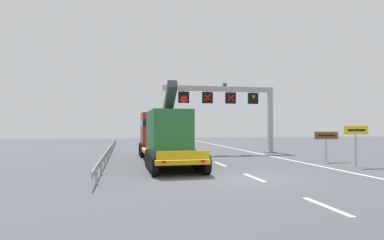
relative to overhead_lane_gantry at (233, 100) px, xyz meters
The scene contains 8 objects.
ground 16.22m from the overhead_lane_gantry, 105.39° to the right, with size 112.00×112.00×0.00m, color #424449.
lane_markings 13.97m from the overhead_lane_gantry, 106.76° to the left, with size 0.20×69.30×0.01m.
edge_line_right 6.17m from the overhead_lane_gantry, 53.68° to the right, with size 0.20×63.00×0.01m, color silver.
overhead_lane_gantry is the anchor object (origin of this frame).
heavy_haul_truck_yellow 9.89m from the overhead_lane_gantry, 140.60° to the right, with size 3.14×14.09×5.30m.
exit_sign_yellow 12.85m from the overhead_lane_gantry, 70.09° to the right, with size 1.71×0.15×2.55m.
tourist_info_sign_brown 10.19m from the overhead_lane_gantry, 64.31° to the right, with size 1.85×0.15×2.13m.
guardrail_left 12.20m from the overhead_lane_gantry, behind, with size 0.13×36.57×0.76m.
Camera 1 is at (-5.93, -15.69, 2.55)m, focal length 31.69 mm.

